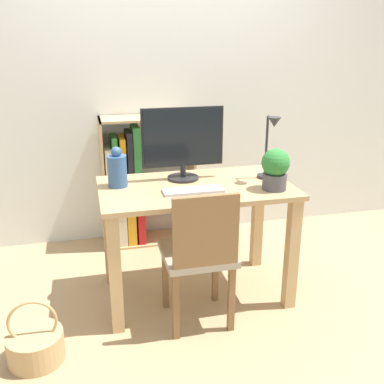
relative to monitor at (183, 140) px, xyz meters
The scene contains 11 objects.
ground_plane 1.02m from the monitor, 73.22° to the right, with size 10.00×10.00×0.00m, color tan.
wall_back 0.95m from the monitor, 87.07° to the left, with size 8.00×0.05×2.60m.
desk 0.44m from the monitor, 73.22° to the right, with size 1.18×0.68×0.76m.
monitor is the anchor object (origin of this frame).
keyboard 0.36m from the monitor, 89.43° to the right, with size 0.36×0.12×0.02m.
vase 0.45m from the monitor, behind, with size 0.12×0.12×0.25m.
desk_lamp 0.55m from the monitor, 16.66° to the right, with size 0.10×0.19×0.41m.
potted_plant 0.60m from the monitor, 34.14° to the right, with size 0.17×0.17×0.25m.
chair 0.73m from the monitor, 91.61° to the right, with size 0.40×0.40×0.86m.
bookshelf 0.94m from the monitor, 109.15° to the left, with size 0.73×0.28×1.04m.
basket 1.44m from the monitor, 147.56° to the right, with size 0.30×0.30×0.36m.
Camera 1 is at (-0.64, -2.54, 1.63)m, focal length 42.00 mm.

